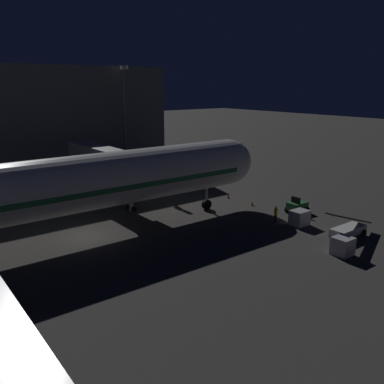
% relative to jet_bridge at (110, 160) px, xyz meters
% --- Properties ---
extents(ground_plane, '(320.00, 320.00, 0.00)m').
position_rel_jet_bridge_xyz_m(ground_plane, '(-10.08, 7.96, -5.41)').
color(ground_plane, '#383533').
extents(jet_bridge, '(18.30, 3.40, 6.95)m').
position_rel_jet_bridge_xyz_m(jet_bridge, '(0.00, 0.00, 0.00)').
color(jet_bridge, '#9E9E99').
rests_on(jet_bridge, ground_plane).
extents(apron_floodlight_mast, '(2.90, 0.50, 17.48)m').
position_rel_jet_bridge_xyz_m(apron_floodlight_mast, '(15.42, -10.52, 4.76)').
color(apron_floodlight_mast, '#59595E').
rests_on(apron_floodlight_mast, ground_plane).
extents(baggage_tug_spare, '(1.86, 2.29, 1.95)m').
position_rel_jet_bridge_xyz_m(baggage_tug_spare, '(-17.49, -15.03, -4.63)').
color(baggage_tug_spare, '#287038').
rests_on(baggage_tug_spare, ground_plane).
extents(belt_loader, '(1.96, 6.91, 3.10)m').
position_rel_jet_bridge_xyz_m(belt_loader, '(-25.67, -12.60, -4.57)').
color(belt_loader, silver).
rests_on(belt_loader, ground_plane).
extents(baggage_container_near_belt, '(1.52, 1.87, 1.61)m').
position_rel_jet_bridge_xyz_m(baggage_container_near_belt, '(-20.45, -11.72, -4.61)').
color(baggage_container_near_belt, '#B7BABF').
rests_on(baggage_container_near_belt, ground_plane).
extents(baggage_container_mid_row, '(1.58, 1.61, 1.62)m').
position_rel_jet_bridge_xyz_m(baggage_container_mid_row, '(-27.83, -8.33, -4.60)').
color(baggage_container_mid_row, '#B7BABF').
rests_on(baggage_container_mid_row, ground_plane).
extents(ground_crew_marshaller_fwd, '(0.40, 0.40, 1.80)m').
position_rel_jet_bridge_xyz_m(ground_crew_marshaller_fwd, '(-18.32, -10.38, -4.42)').
color(ground_crew_marshaller_fwd, black).
rests_on(ground_crew_marshaller_fwd, ground_plane).
extents(traffic_cone_nose_port, '(0.36, 0.36, 0.55)m').
position_rel_jet_bridge_xyz_m(traffic_cone_nose_port, '(-12.28, -12.92, -5.14)').
color(traffic_cone_nose_port, orange).
rests_on(traffic_cone_nose_port, ground_plane).
extents(traffic_cone_nose_starboard, '(0.36, 0.36, 0.55)m').
position_rel_jet_bridge_xyz_m(traffic_cone_nose_starboard, '(-7.88, -12.92, -5.14)').
color(traffic_cone_nose_starboard, orange).
rests_on(traffic_cone_nose_starboard, ground_plane).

